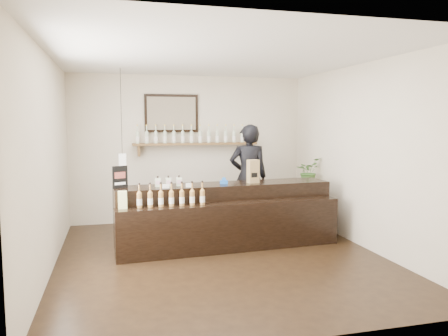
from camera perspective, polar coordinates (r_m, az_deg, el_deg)
name	(u,v)px	position (r m, az deg, el deg)	size (l,w,h in m)	color
ground	(221,257)	(6.35, -0.46, -11.52)	(5.00, 5.00, 0.00)	black
room_shell	(220,137)	(6.06, -0.47, 4.02)	(5.00, 5.00, 5.00)	beige
back_wall_decor	(183,131)	(8.36, -5.33, 4.87)	(2.66, 0.96, 1.69)	brown
counter	(226,217)	(6.83, 0.29, -6.39)	(3.43, 1.10, 1.11)	black
promo_sign	(120,177)	(6.55, -13.43, -1.16)	(0.22, 0.12, 0.33)	black
paper_bag	(253,171)	(6.94, 3.82, -0.44)	(0.19, 0.15, 0.37)	olive
tape_dispenser	(224,181)	(6.84, -0.01, -1.75)	(0.13, 0.08, 0.10)	blue
side_cabinet	(307,205)	(8.21, 10.84, -4.80)	(0.39, 0.54, 0.78)	brown
potted_plant	(308,171)	(8.12, 10.92, -0.42)	(0.44, 0.38, 0.49)	#3E6D2B
shopkeeper	(248,170)	(7.84, 3.21, -0.25)	(0.77, 0.51, 2.12)	black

